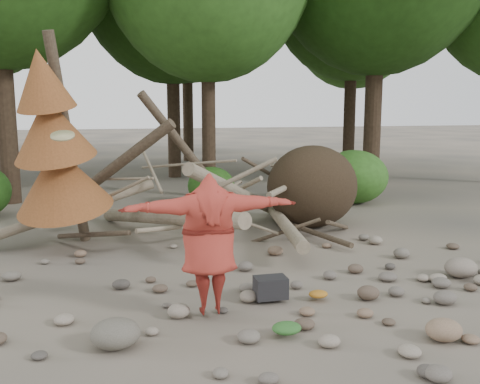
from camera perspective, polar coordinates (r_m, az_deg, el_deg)
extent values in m
plane|color=#514C44|center=(8.38, 1.65, -11.16)|extent=(120.00, 120.00, 0.00)
ellipsoid|color=#332619|center=(12.91, 7.72, 0.58)|extent=(2.20, 1.87, 1.98)
cylinder|color=gray|center=(11.56, -8.06, -2.66)|extent=(2.61, 5.11, 1.08)
cylinder|color=gray|center=(12.28, 0.04, -0.20)|extent=(3.18, 3.71, 1.90)
cylinder|color=brown|center=(12.26, -14.18, 1.85)|extent=(3.08, 1.91, 2.49)
cylinder|color=gray|center=(11.95, 4.58, -3.19)|extent=(1.13, 4.98, 0.43)
cylinder|color=brown|center=(12.54, -5.52, 4.10)|extent=(2.39, 1.03, 2.89)
cylinder|color=gray|center=(11.81, -17.93, -2.03)|extent=(3.71, 0.86, 1.20)
cylinder|color=#4C3F30|center=(11.38, -15.49, -4.40)|extent=(1.52, 1.70, 0.49)
cylinder|color=gray|center=(12.37, -2.88, -0.62)|extent=(1.57, 0.85, 0.69)
cylinder|color=#4C3F30|center=(13.17, 3.54, 1.74)|extent=(1.92, 1.25, 1.10)
cylinder|color=gray|center=(11.88, -9.37, 2.27)|extent=(0.37, 1.42, 0.85)
cylinder|color=#4C3F30|center=(11.92, 7.77, -4.27)|extent=(0.79, 2.54, 0.12)
cylinder|color=gray|center=(11.02, -6.69, -3.76)|extent=(1.78, 1.11, 0.29)
cylinder|color=#4C3F30|center=(11.41, -17.88, 5.20)|extent=(0.67, 1.13, 4.35)
cone|color=brown|center=(11.18, -18.60, 1.47)|extent=(2.06, 2.13, 1.86)
cone|color=brown|center=(10.90, -19.52, 6.52)|extent=(1.71, 1.78, 1.65)
cone|color=brown|center=(10.73, -20.39, 11.25)|extent=(1.23, 1.30, 1.41)
cylinder|color=#38281C|center=(17.37, -24.08, 13.64)|extent=(0.56, 0.56, 8.96)
cylinder|color=#38281C|center=(17.06, -3.40, 11.44)|extent=(0.44, 0.44, 7.14)
cylinder|color=#38281C|center=(19.69, 14.23, 14.26)|extent=(0.60, 0.60, 9.45)
cylinder|color=#38281C|center=(21.96, -7.17, 12.73)|extent=(0.52, 0.52, 8.54)
cylinder|color=#38281C|center=(23.66, 11.72, 11.85)|extent=(0.50, 0.50, 8.12)
cylinder|color=#38281C|center=(28.40, -5.63, 12.18)|extent=(0.54, 0.54, 8.75)
cylinder|color=#38281C|center=(30.53, 11.81, 10.97)|extent=(0.46, 0.46, 7.84)
ellipsoid|color=#295819|center=(30.95, 12.08, 18.66)|extent=(7.17, 7.17, 8.60)
ellipsoid|color=#295819|center=(15.81, -3.09, 0.67)|extent=(1.40, 1.40, 1.12)
ellipsoid|color=#336920|center=(16.34, 12.08, 1.61)|extent=(2.00, 2.00, 1.60)
imported|color=#9F2D23|center=(7.34, -3.32, -5.51)|extent=(2.41, 0.72, 1.95)
cylinder|color=tan|center=(7.15, -18.40, 5.73)|extent=(0.38, 0.36, 0.16)
cube|color=black|center=(8.17, 3.28, -10.51)|extent=(0.48, 0.32, 0.32)
ellipsoid|color=#2A5C24|center=(7.05, 5.00, -14.63)|extent=(0.38, 0.32, 0.14)
ellipsoid|color=#A2651B|center=(8.31, 8.34, -11.04)|extent=(0.30, 0.24, 0.11)
ellipsoid|color=#605B50|center=(6.87, -13.14, -14.49)|extent=(0.61, 0.55, 0.37)
ellipsoid|color=#856A53|center=(7.37, 20.91, -13.57)|extent=(0.46, 0.42, 0.28)
ellipsoid|color=gray|center=(9.99, 22.50, -7.46)|extent=(0.56, 0.51, 0.34)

